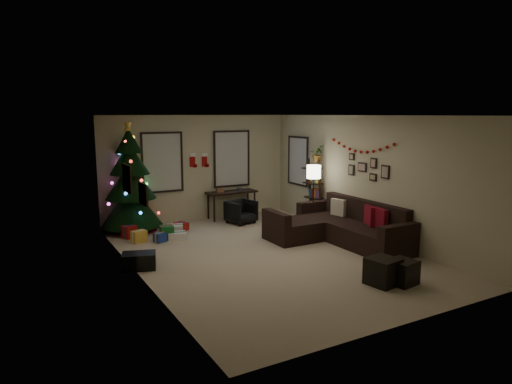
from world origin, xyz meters
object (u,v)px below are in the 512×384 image
Objects in this scene: sofa at (339,229)px; desk at (232,194)px; desk_chair at (241,212)px; bookshelf at (315,193)px; christmas_tree at (131,185)px.

desk is at bearing 107.56° from sofa.
desk_chair is 0.36× the size of bookshelf.
christmas_tree is 2.77m from desk_chair.
christmas_tree is 1.97× the size of desk.
desk_chair is (2.59, -0.58, -0.79)m from christmas_tree.
christmas_tree is 2.69m from desk.
desk is 2.26× the size of desk_chair.
christmas_tree is 4.44× the size of desk_chair.
bookshelf is at bearing 72.85° from sofa.
desk is (2.65, 0.07, -0.45)m from christmas_tree.
bookshelf is at bearing -48.31° from desk_chair.
christmas_tree reaches higher than bookshelf.
desk is (-1.01, 3.18, 0.34)m from sofa.
christmas_tree is 1.60× the size of bookshelf.
bookshelf reaches higher than sofa.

